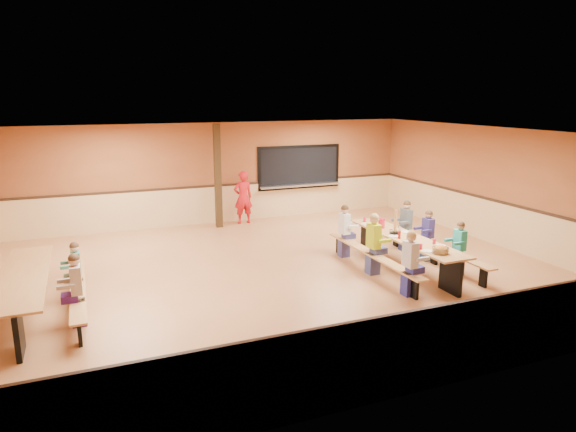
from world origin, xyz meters
name	(u,v)px	position (x,y,z in m)	size (l,w,h in m)	color
ground	(280,272)	(0.00, 0.00, 0.00)	(12.00, 12.00, 0.00)	#9F633C
room_envelope	(280,242)	(0.00, 0.00, 0.69)	(12.04, 10.04, 3.02)	brown
kitchen_pass_through	(299,169)	(2.60, 4.96, 1.49)	(2.78, 0.28, 1.38)	black
structural_post	(218,176)	(-0.20, 4.40, 1.50)	(0.18, 0.18, 3.00)	black
cafeteria_table_main	(405,246)	(2.67, -0.79, 0.53)	(1.91, 3.70, 0.74)	#BC844A
cafeteria_table_second	(26,286)	(-4.89, -0.39, 0.53)	(1.91, 3.70, 0.74)	#BC844A
seated_child_white_left	(410,264)	(1.84, -2.14, 0.63)	(0.39, 0.32, 1.26)	#BAB9C0
seated_adult_yellow	(373,244)	(1.84, -0.81, 0.66)	(0.42, 0.34, 1.31)	#ACC914
seated_child_grey_left	(344,231)	(1.84, 0.50, 0.62)	(0.38, 0.31, 1.24)	silver
seated_child_teal_right	(459,249)	(3.49, -1.58, 0.58)	(0.35, 0.29, 1.17)	teal
seated_child_navy_right	(428,236)	(3.49, -0.50, 0.59)	(0.36, 0.29, 1.19)	navy
seated_child_char_right	(406,226)	(3.49, 0.37, 0.62)	(0.39, 0.32, 1.24)	#495054
seated_child_green_sec	(77,273)	(-4.07, -0.15, 0.58)	(0.34, 0.28, 1.16)	#387260
seated_child_tan_sec	(77,290)	(-4.07, -1.18, 0.62)	(0.38, 0.31, 1.24)	#A38D80
standing_woman	(243,197)	(0.59, 4.55, 0.79)	(0.58, 0.38, 1.59)	red
punch_pitcher	(381,223)	(2.58, 0.06, 0.85)	(0.16, 0.16, 0.22)	red
chip_bowl	(441,250)	(2.59, -2.08, 0.81)	(0.32, 0.32, 0.15)	orange
napkin_dispenser	(411,237)	(2.61, -1.06, 0.80)	(0.10, 0.14, 0.13)	black
condiment_mustard	(409,237)	(2.52, -1.14, 0.82)	(0.06, 0.06, 0.17)	yellow
condiment_ketchup	(399,235)	(2.45, -0.88, 0.82)	(0.06, 0.06, 0.17)	#B2140F
table_paddle	(395,229)	(2.55, -0.55, 0.88)	(0.16, 0.16, 0.56)	black
place_settings	(405,234)	(2.67, -0.79, 0.80)	(0.65, 3.30, 0.11)	beige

